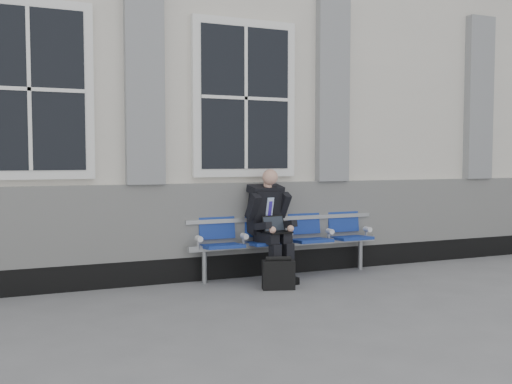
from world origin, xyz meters
name	(u,v)px	position (x,y,z in m)	size (l,w,h in m)	color
ground	(264,307)	(0.00, 0.00, 0.00)	(70.00, 70.00, 0.00)	slate
station_building	(175,112)	(-0.02, 3.47, 2.22)	(14.40, 4.40, 4.49)	beige
bench	(286,233)	(0.87, 1.32, 0.55)	(2.60, 0.47, 0.91)	#9EA0A3
businessman	(270,220)	(0.59, 1.19, 0.75)	(0.57, 0.76, 1.37)	black
briefcase	(278,274)	(0.46, 0.67, 0.18)	(0.40, 0.26, 0.38)	black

